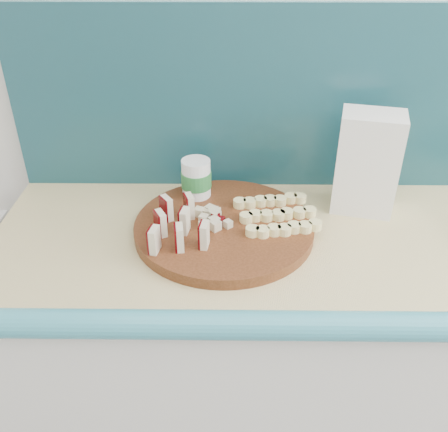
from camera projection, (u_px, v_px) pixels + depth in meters
name	position (u px, v px, depth m)	size (l,w,h in m)	color
kitchen_counter	(400.00, 365.00, 1.47)	(2.20, 0.63, 0.91)	white
backsplash	(419.00, 102.00, 1.34)	(2.20, 0.02, 0.50)	teal
cutting_board	(224.00, 227.00, 1.25)	(0.45, 0.45, 0.03)	#41210E
apple_wedges	(177.00, 224.00, 1.18)	(0.14, 0.19, 0.06)	beige
apple_chunks	(212.00, 220.00, 1.23)	(0.06, 0.07, 0.02)	beige
banana_slices	(277.00, 214.00, 1.26)	(0.22, 0.20, 0.02)	#FEEF9B
flour_bag	(367.00, 163.00, 1.29)	(0.16, 0.11, 0.27)	white
canister	(196.00, 182.00, 1.34)	(0.08, 0.08, 0.13)	white
banana_peel	(249.00, 210.00, 1.34)	(0.20, 0.17, 0.01)	#BC8B24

